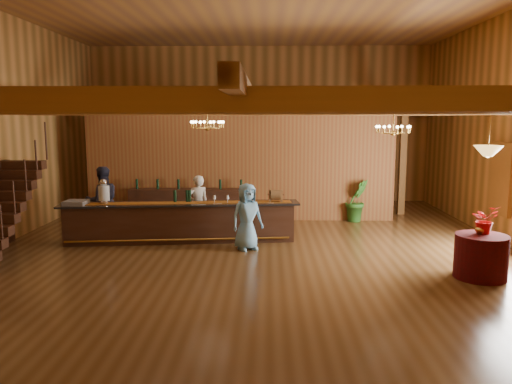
{
  "coord_description": "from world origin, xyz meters",
  "views": [
    {
      "loc": [
        0.32,
        -11.05,
        3.0
      ],
      "look_at": [
        0.04,
        0.56,
        1.27
      ],
      "focal_mm": 35.0,
      "sensor_mm": 36.0,
      "label": 1
    }
  ],
  "objects_px": {
    "raffle_drum": "(276,195)",
    "chandelier_left": "(207,124)",
    "round_table": "(481,257)",
    "pendant_lamp": "(488,151)",
    "backbar_shelf": "(189,205)",
    "chandelier_right": "(393,129)",
    "staff_second": "(102,201)",
    "guest": "(247,217)",
    "tasting_bar": "(181,222)",
    "bartender": "(198,205)",
    "floor_plant": "(357,200)",
    "beverage_dispenser": "(104,192)"
  },
  "relations": [
    {
      "from": "chandelier_left",
      "to": "staff_second",
      "type": "xyz_separation_m",
      "value": [
        -2.78,
        0.43,
        -1.96
      ]
    },
    {
      "from": "chandelier_left",
      "to": "floor_plant",
      "type": "relative_size",
      "value": 0.65
    },
    {
      "from": "tasting_bar",
      "to": "chandelier_left",
      "type": "height_order",
      "value": "chandelier_left"
    },
    {
      "from": "backbar_shelf",
      "to": "guest",
      "type": "relative_size",
      "value": 2.23
    },
    {
      "from": "floor_plant",
      "to": "tasting_bar",
      "type": "bearing_deg",
      "value": -151.7
    },
    {
      "from": "chandelier_left",
      "to": "round_table",
      "type": "bearing_deg",
      "value": -27.9
    },
    {
      "from": "backbar_shelf",
      "to": "tasting_bar",
      "type": "bearing_deg",
      "value": -85.53
    },
    {
      "from": "beverage_dispenser",
      "to": "round_table",
      "type": "bearing_deg",
      "value": -17.51
    },
    {
      "from": "backbar_shelf",
      "to": "chandelier_right",
      "type": "distance_m",
      "value": 6.17
    },
    {
      "from": "tasting_bar",
      "to": "backbar_shelf",
      "type": "height_order",
      "value": "tasting_bar"
    },
    {
      "from": "pendant_lamp",
      "to": "staff_second",
      "type": "relative_size",
      "value": 0.51
    },
    {
      "from": "backbar_shelf",
      "to": "round_table",
      "type": "relative_size",
      "value": 3.57
    },
    {
      "from": "pendant_lamp",
      "to": "floor_plant",
      "type": "distance_m",
      "value": 5.66
    },
    {
      "from": "beverage_dispenser",
      "to": "bartender",
      "type": "relative_size",
      "value": 0.39
    },
    {
      "from": "raffle_drum",
      "to": "backbar_shelf",
      "type": "bearing_deg",
      "value": 138.74
    },
    {
      "from": "round_table",
      "to": "pendant_lamp",
      "type": "height_order",
      "value": "pendant_lamp"
    },
    {
      "from": "raffle_drum",
      "to": "staff_second",
      "type": "height_order",
      "value": "staff_second"
    },
    {
      "from": "round_table",
      "to": "guest",
      "type": "distance_m",
      "value": 4.91
    },
    {
      "from": "raffle_drum",
      "to": "chandelier_left",
      "type": "distance_m",
      "value": 2.38
    },
    {
      "from": "staff_second",
      "to": "chandelier_left",
      "type": "bearing_deg",
      "value": 142.55
    },
    {
      "from": "chandelier_right",
      "to": "staff_second",
      "type": "relative_size",
      "value": 0.45
    },
    {
      "from": "raffle_drum",
      "to": "chandelier_right",
      "type": "bearing_deg",
      "value": -5.9
    },
    {
      "from": "tasting_bar",
      "to": "guest",
      "type": "bearing_deg",
      "value": -28.8
    },
    {
      "from": "round_table",
      "to": "floor_plant",
      "type": "height_order",
      "value": "floor_plant"
    },
    {
      "from": "beverage_dispenser",
      "to": "chandelier_left",
      "type": "height_order",
      "value": "chandelier_left"
    },
    {
      "from": "guest",
      "to": "floor_plant",
      "type": "distance_m",
      "value": 4.45
    },
    {
      "from": "chandelier_right",
      "to": "guest",
      "type": "xyz_separation_m",
      "value": [
        -3.39,
        -0.61,
        -1.97
      ]
    },
    {
      "from": "chandelier_right",
      "to": "pendant_lamp",
      "type": "relative_size",
      "value": 0.89
    },
    {
      "from": "round_table",
      "to": "pendant_lamp",
      "type": "distance_m",
      "value": 1.99
    },
    {
      "from": "chandelier_right",
      "to": "bartender",
      "type": "xyz_separation_m",
      "value": [
        -4.72,
        0.9,
        -1.97
      ]
    },
    {
      "from": "pendant_lamp",
      "to": "guest",
      "type": "distance_m",
      "value": 5.16
    },
    {
      "from": "guest",
      "to": "chandelier_left",
      "type": "bearing_deg",
      "value": 106.85
    },
    {
      "from": "chandelier_right",
      "to": "pendant_lamp",
      "type": "bearing_deg",
      "value": -66.75
    },
    {
      "from": "beverage_dispenser",
      "to": "backbar_shelf",
      "type": "relative_size",
      "value": 0.18
    },
    {
      "from": "staff_second",
      "to": "guest",
      "type": "height_order",
      "value": "staff_second"
    },
    {
      "from": "bartender",
      "to": "guest",
      "type": "distance_m",
      "value": 2.01
    },
    {
      "from": "backbar_shelf",
      "to": "guest",
      "type": "height_order",
      "value": "guest"
    },
    {
      "from": "backbar_shelf",
      "to": "floor_plant",
      "type": "distance_m",
      "value": 4.88
    },
    {
      "from": "tasting_bar",
      "to": "staff_second",
      "type": "height_order",
      "value": "staff_second"
    },
    {
      "from": "tasting_bar",
      "to": "bartender",
      "type": "xyz_separation_m",
      "value": [
        0.31,
        0.82,
        0.28
      ]
    },
    {
      "from": "raffle_drum",
      "to": "staff_second",
      "type": "xyz_separation_m",
      "value": [
        -4.44,
        0.49,
        -0.25
      ]
    },
    {
      "from": "bartender",
      "to": "floor_plant",
      "type": "height_order",
      "value": "bartender"
    },
    {
      "from": "backbar_shelf",
      "to": "floor_plant",
      "type": "height_order",
      "value": "floor_plant"
    },
    {
      "from": "chandelier_right",
      "to": "staff_second",
      "type": "xyz_separation_m",
      "value": [
        -7.16,
        0.77,
        -1.85
      ]
    },
    {
      "from": "backbar_shelf",
      "to": "chandelier_right",
      "type": "xyz_separation_m",
      "value": [
        5.19,
        -2.45,
        2.26
      ]
    },
    {
      "from": "guest",
      "to": "bartender",
      "type": "bearing_deg",
      "value": 101.94
    },
    {
      "from": "tasting_bar",
      "to": "chandelier_right",
      "type": "xyz_separation_m",
      "value": [
        5.03,
        -0.08,
        2.25
      ]
    },
    {
      "from": "tasting_bar",
      "to": "raffle_drum",
      "type": "relative_size",
      "value": 17.03
    },
    {
      "from": "floor_plant",
      "to": "staff_second",
      "type": "bearing_deg",
      "value": -164.9
    },
    {
      "from": "backbar_shelf",
      "to": "bartender",
      "type": "height_order",
      "value": "bartender"
    }
  ]
}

